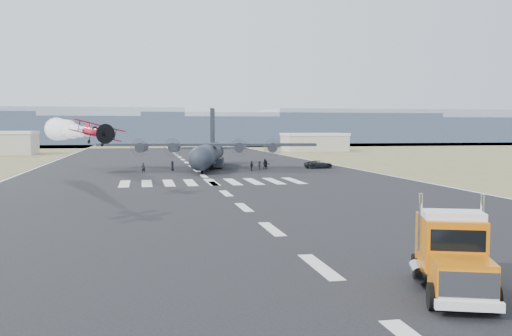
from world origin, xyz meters
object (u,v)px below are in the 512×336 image
object	(u,v)px
transport_aircraft	(208,152)
crew_g	(206,167)
crew_a	(143,168)
crew_b	(265,164)
crew_c	(260,166)
crew_h	(212,165)
aerobatic_biplane	(95,132)
hangar_right	(314,142)
semi_truck	(452,253)
support_vehicle	(319,164)
crew_e	(172,166)
crew_d	(252,166)
crew_f	(266,165)

from	to	relation	value
transport_aircraft	crew_g	bearing A→B (deg)	-87.22
transport_aircraft	crew_a	bearing A→B (deg)	-130.73
crew_b	crew_c	distance (m)	2.38
crew_c	crew_h	world-z (taller)	crew_h
crew_b	aerobatic_biplane	bearing A→B (deg)	-109.95
hangar_right	semi_truck	size ratio (longest dim) A/B	2.36
support_vehicle	crew_a	xyz separation A→B (m)	(-32.70, -5.04, 0.10)
crew_b	crew_e	distance (m)	17.14
hangar_right	crew_d	size ratio (longest dim) A/B	11.47
aerobatic_biplane	crew_d	bearing A→B (deg)	42.79
semi_truck	crew_c	world-z (taller)	semi_truck
semi_truck	crew_f	world-z (taller)	semi_truck
support_vehicle	crew_b	distance (m)	10.41
transport_aircraft	semi_truck	bearing A→B (deg)	-77.42
hangar_right	crew_b	xyz separation A→B (m)	(-33.13, -76.37, -2.09)
crew_h	support_vehicle	bearing A→B (deg)	-176.48
aerobatic_biplane	crew_f	distance (m)	49.94
aerobatic_biplane	crew_b	size ratio (longest dim) A/B	3.12
crew_a	crew_d	size ratio (longest dim) A/B	0.95
transport_aircraft	crew_a	distance (m)	15.54
transport_aircraft	crew_e	xyz separation A→B (m)	(-6.99, -4.63, -2.15)
support_vehicle	crew_b	world-z (taller)	crew_b
crew_b	crew_f	world-z (taller)	crew_b
hangar_right	crew_f	size ratio (longest dim) A/B	12.82
crew_a	crew_f	size ratio (longest dim) A/B	1.06
crew_a	crew_g	xyz separation A→B (m)	(10.60, -0.75, 0.03)
crew_f	transport_aircraft	bearing A→B (deg)	-6.67
crew_h	transport_aircraft	bearing A→B (deg)	-91.83
aerobatic_biplane	crew_h	bearing A→B (deg)	52.17
transport_aircraft	crew_f	size ratio (longest dim) A/B	25.28
semi_truck	crew_d	bearing A→B (deg)	106.12
hangar_right	support_vehicle	xyz separation A→B (m)	(-22.72, -76.42, -2.26)
semi_truck	crew_b	distance (m)	80.06
hangar_right	support_vehicle	bearing A→B (deg)	-106.56
crew_f	crew_c	bearing A→B (deg)	67.38
transport_aircraft	support_vehicle	xyz separation A→B (m)	(20.55, -4.41, -2.27)
semi_truck	crew_a	world-z (taller)	semi_truck
crew_e	crew_g	xyz separation A→B (m)	(5.45, -5.57, 0.01)
transport_aircraft	aerobatic_biplane	bearing A→B (deg)	-99.30
crew_e	crew_h	size ratio (longest dim) A/B	0.95
transport_aircraft	crew_h	world-z (taller)	transport_aircraft
aerobatic_biplane	crew_h	world-z (taller)	aerobatic_biplane
support_vehicle	crew_c	bearing A→B (deg)	87.78
transport_aircraft	crew_d	distance (m)	10.97
aerobatic_biplane	support_vehicle	world-z (taller)	aerobatic_biplane
crew_g	crew_c	bearing A→B (deg)	-168.10
transport_aircraft	crew_a	size ratio (longest dim) A/B	23.81
support_vehicle	crew_f	xyz separation A→B (m)	(-10.20, 0.29, 0.05)
crew_a	crew_e	xyz separation A→B (m)	(5.16, 4.82, 0.02)
crew_a	crew_d	distance (m)	19.02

